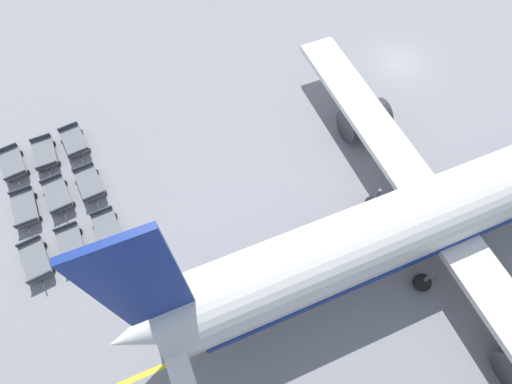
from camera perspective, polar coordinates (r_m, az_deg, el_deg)
ground_plane at (r=38.20m, az=19.87°, el=17.07°), size 500.00×500.00×0.00m
airplane at (r=26.66m, az=26.66°, el=-1.59°), size 33.14×42.19×13.75m
baggage_dolly_row_near_col_a at (r=33.58m, az=-31.43°, el=3.45°), size 3.57×2.20×0.92m
baggage_dolly_row_near_col_b at (r=31.05m, az=-30.12°, el=-2.01°), size 3.57×1.97×0.92m
baggage_dolly_row_near_col_c at (r=28.92m, az=-28.96°, el=-8.55°), size 3.57×2.17×0.92m
baggage_dolly_row_mid_a_col_a at (r=32.98m, az=-27.93°, el=4.85°), size 3.57×1.97×0.92m
baggage_dolly_row_mid_a_col_b at (r=30.54m, az=-26.49°, el=-0.40°), size 3.57×2.17×0.92m
baggage_dolly_row_mid_a_col_c at (r=28.33m, az=-24.88°, el=-6.97°), size 3.58×2.01×0.92m
baggage_dolly_row_mid_b_col_a at (r=32.72m, az=-24.53°, el=6.56°), size 3.57×2.16×0.92m
baggage_dolly_row_mid_b_col_b at (r=30.12m, az=-22.68°, el=1.12°), size 3.58×2.12×0.92m
baggage_dolly_row_mid_b_col_c at (r=27.93m, az=-20.45°, el=-5.06°), size 3.58×2.00×0.92m
stand_guidance_stripe at (r=25.49m, az=9.32°, el=-14.76°), size 5.49×37.08×0.01m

